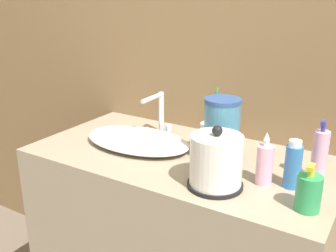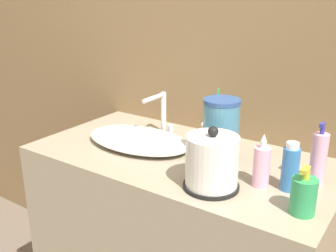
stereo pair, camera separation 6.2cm
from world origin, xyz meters
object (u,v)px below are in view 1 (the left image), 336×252
object	(u,v)px
hand_cream_bottle	(265,164)
water_pitcher	(222,131)
lotion_bottle	(309,192)
electric_kettle	(216,163)
shampoo_bottle	(320,155)
toothbrush_cup	(211,133)
mouthwash_bottle	(293,165)
faucet	(160,111)

from	to	relation	value
hand_cream_bottle	water_pitcher	world-z (taller)	water_pitcher
lotion_bottle	electric_kettle	bearing A→B (deg)	-178.14
shampoo_bottle	water_pitcher	bearing A→B (deg)	-174.37
toothbrush_cup	hand_cream_bottle	size ratio (longest dim) A/B	1.32
lotion_bottle	mouthwash_bottle	distance (m)	0.13
toothbrush_cup	electric_kettle	bearing A→B (deg)	-61.61
lotion_bottle	hand_cream_bottle	xyz separation A→B (m)	(-0.15, 0.09, 0.01)
toothbrush_cup	mouthwash_bottle	world-z (taller)	toothbrush_cup
lotion_bottle	hand_cream_bottle	distance (m)	0.18
faucet	lotion_bottle	world-z (taller)	faucet
electric_kettle	lotion_bottle	distance (m)	0.27
hand_cream_bottle	water_pitcher	size ratio (longest dim) A/B	0.74
hand_cream_bottle	toothbrush_cup	bearing A→B (deg)	143.29
shampoo_bottle	hand_cream_bottle	xyz separation A→B (m)	(-0.13, -0.12, -0.02)
water_pitcher	mouthwash_bottle	bearing A→B (deg)	-13.10
lotion_bottle	mouthwash_bottle	xyz separation A→B (m)	(-0.07, 0.11, 0.02)
electric_kettle	hand_cream_bottle	bearing A→B (deg)	39.20
water_pitcher	lotion_bottle	bearing A→B (deg)	-27.14
electric_kettle	toothbrush_cup	distance (m)	0.35
mouthwash_bottle	shampoo_bottle	bearing A→B (deg)	58.98
toothbrush_cup	hand_cream_bottle	bearing A→B (deg)	-36.71
mouthwash_bottle	hand_cream_bottle	size ratio (longest dim) A/B	0.90
shampoo_bottle	hand_cream_bottle	world-z (taller)	shampoo_bottle
mouthwash_bottle	water_pitcher	xyz separation A→B (m)	(-0.26, 0.06, 0.04)
faucet	toothbrush_cup	bearing A→B (deg)	1.89
electric_kettle	lotion_bottle	xyz separation A→B (m)	(0.27, 0.01, -0.02)
electric_kettle	shampoo_bottle	bearing A→B (deg)	40.01
electric_kettle	hand_cream_bottle	world-z (taller)	electric_kettle
shampoo_bottle	lotion_bottle	bearing A→B (deg)	-85.06
shampoo_bottle	water_pitcher	distance (m)	0.32
faucet	hand_cream_bottle	world-z (taller)	faucet
electric_kettle	toothbrush_cup	size ratio (longest dim) A/B	0.88
faucet	electric_kettle	xyz separation A→B (m)	(0.39, -0.30, -0.02)
electric_kettle	water_pitcher	size ratio (longest dim) A/B	0.87
lotion_bottle	hand_cream_bottle	bearing A→B (deg)	150.14
faucet	toothbrush_cup	world-z (taller)	toothbrush_cup
toothbrush_cup	mouthwash_bottle	bearing A→B (deg)	-27.42
shampoo_bottle	mouthwash_bottle	size ratio (longest dim) A/B	1.31
toothbrush_cup	water_pitcher	bearing A→B (deg)	-51.57
lotion_bottle	shampoo_bottle	bearing A→B (deg)	94.94
toothbrush_cup	hand_cream_bottle	world-z (taller)	toothbrush_cup
electric_kettle	shampoo_bottle	distance (m)	0.33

